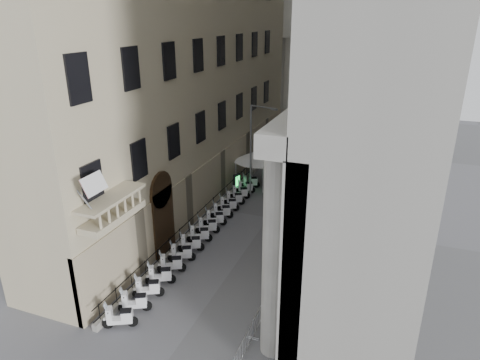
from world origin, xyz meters
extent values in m
cube|color=#A8A79F|center=(0.00, 48.00, 15.00)|extent=(22.00, 10.00, 30.00)
cylinder|color=white|center=(-4.68, 24.35, 1.11)|extent=(0.06, 0.06, 2.23)
cylinder|color=white|center=(-1.84, 24.35, 1.11)|extent=(0.06, 0.06, 2.23)
cylinder|color=white|center=(-4.68, 27.19, 1.11)|extent=(0.06, 0.06, 2.23)
cylinder|color=white|center=(-1.84, 27.19, 1.11)|extent=(0.06, 0.06, 2.23)
cube|color=silver|center=(-3.26, 25.77, 2.28)|extent=(3.04, 3.04, 0.12)
cone|color=silver|center=(-3.26, 25.77, 2.79)|extent=(4.05, 4.05, 1.01)
cylinder|color=gray|center=(-2.85, 23.09, 3.88)|extent=(0.16, 0.16, 7.76)
cylinder|color=gray|center=(-1.73, 22.76, 7.76)|extent=(2.27, 0.78, 0.12)
cube|color=gray|center=(-0.71, 22.45, 7.72)|extent=(0.53, 0.34, 0.15)
cube|color=black|center=(-4.20, 23.30, 0.79)|extent=(0.41, 0.78, 1.59)
cube|color=#19E54C|center=(-4.08, 23.26, 0.97)|extent=(0.18, 0.56, 0.88)
imported|color=black|center=(1.62, 27.31, 0.85)|extent=(0.70, 0.54, 1.71)
imported|color=black|center=(1.98, 35.00, 0.87)|extent=(0.90, 0.73, 1.75)
imported|color=black|center=(-0.61, 32.60, 0.99)|extent=(1.14, 1.10, 1.98)
camera|label=1|loc=(8.34, -9.31, 14.64)|focal=32.00mm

